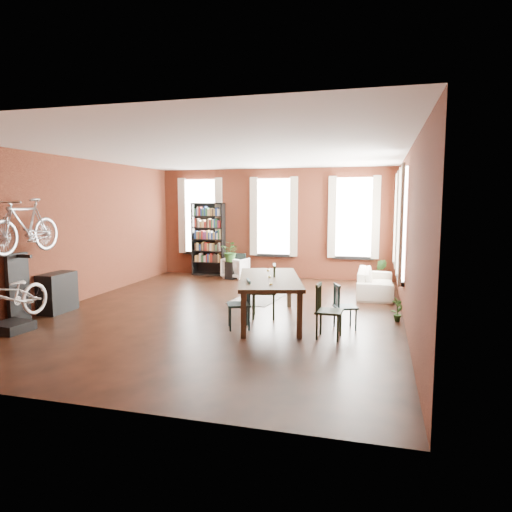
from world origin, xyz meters
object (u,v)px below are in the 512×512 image
(cream_sofa, at_px, (376,278))
(plant_stand, at_px, (231,270))
(dining_chair_a, at_px, (239,304))
(dining_chair_d, at_px, (345,307))
(white_armchair, at_px, (236,267))
(bookshelf, at_px, (208,239))
(bicycle_floor, at_px, (7,272))
(dining_table, at_px, (269,299))
(dining_chair_b, at_px, (264,291))
(bike_trainer, at_px, (12,327))
(console_table, at_px, (57,292))
(dining_chair_c, at_px, (329,311))

(cream_sofa, xyz_separation_m, plant_stand, (-4.07, 1.18, -0.15))
(dining_chair_a, bearing_deg, dining_chair_d, 81.99)
(white_armchair, distance_m, plant_stand, 0.24)
(bookshelf, relative_size, cream_sofa, 1.06)
(cream_sofa, xyz_separation_m, bicycle_floor, (-6.08, -4.91, 0.63))
(bookshelf, bearing_deg, dining_table, -57.31)
(white_armchair, bearing_deg, plant_stand, 80.25)
(dining_chair_b, relative_size, bike_trainer, 1.85)
(bookshelf, bearing_deg, dining_chair_b, -57.65)
(dining_table, relative_size, bicycle_floor, 1.39)
(bookshelf, height_order, cream_sofa, bookshelf)
(bookshelf, bearing_deg, white_armchair, -17.90)
(console_table, bearing_deg, bike_trainer, -82.48)
(white_armchair, bearing_deg, dining_chair_b, 125.57)
(dining_chair_d, bearing_deg, console_table, 70.82)
(bicycle_floor, bearing_deg, cream_sofa, 41.77)
(dining_table, bearing_deg, plant_stand, 101.75)
(dining_chair_b, bearing_deg, bike_trainer, -75.21)
(dining_table, relative_size, bike_trainer, 4.31)
(console_table, xyz_separation_m, plant_stand, (2.16, 4.68, -0.14))
(dining_chair_c, relative_size, plant_stand, 1.76)
(bike_trainer, distance_m, console_table, 1.47)
(dining_chair_c, relative_size, bookshelf, 0.41)
(bike_trainer, height_order, console_table, console_table)
(white_armchair, height_order, console_table, console_table)
(dining_chair_a, relative_size, plant_stand, 1.70)
(bike_trainer, relative_size, plant_stand, 1.09)
(console_table, distance_m, bicycle_floor, 1.55)
(dining_chair_b, xyz_separation_m, dining_chair_d, (1.58, -0.40, -0.12))
(dining_table, height_order, dining_chair_b, dining_chair_b)
(white_armchair, bearing_deg, bike_trainer, 83.17)
(dining_chair_c, relative_size, cream_sofa, 0.43)
(dining_table, height_order, bookshelf, bookshelf)
(dining_chair_c, distance_m, console_table, 5.54)
(dining_chair_c, height_order, console_table, dining_chair_c)
(dining_chair_a, bearing_deg, bike_trainer, -94.15)
(dining_chair_a, height_order, cream_sofa, dining_chair_a)
(bike_trainer, bearing_deg, plant_stand, 72.11)
(bike_trainer, bearing_deg, dining_chair_a, 18.02)
(dining_chair_b, bearing_deg, bicycle_floor, -75.57)
(dining_chair_a, distance_m, cream_sofa, 4.36)
(dining_chair_d, bearing_deg, cream_sofa, -30.24)
(dining_chair_a, distance_m, white_armchair, 5.37)
(dining_chair_a, xyz_separation_m, cream_sofa, (2.30, 3.71, -0.03))
(dining_chair_c, height_order, plant_stand, dining_chair_c)
(cream_sofa, xyz_separation_m, console_table, (-6.23, -3.50, -0.01))
(cream_sofa, bearing_deg, white_armchair, 70.80)
(dining_chair_a, xyz_separation_m, bike_trainer, (-3.74, -1.22, -0.35))
(bike_trainer, xyz_separation_m, bicycle_floor, (-0.03, 0.01, 0.95))
(dining_chair_c, relative_size, dining_chair_d, 1.13)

